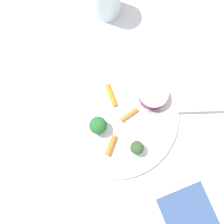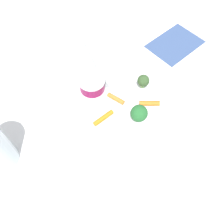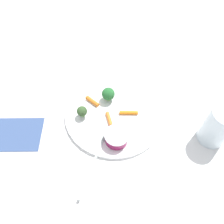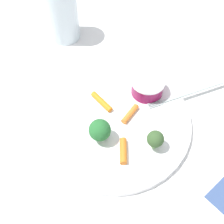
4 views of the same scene
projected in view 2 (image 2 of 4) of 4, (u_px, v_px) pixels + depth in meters
ground_plane at (119, 114)px, 0.59m from camera, size 2.40×2.40×0.00m
plate at (119, 113)px, 0.58m from camera, size 0.30×0.30×0.01m
sauce_cup at (92, 84)px, 0.60m from camera, size 0.07×0.07×0.03m
broccoli_floret_0 at (139, 113)px, 0.54m from camera, size 0.04×0.04×0.05m
broccoli_floret_1 at (143, 81)px, 0.60m from camera, size 0.03×0.03×0.04m
carrot_stick_0 at (103, 118)px, 0.56m from camera, size 0.05×0.01×0.01m
carrot_stick_1 at (116, 99)px, 0.59m from camera, size 0.03×0.05×0.01m
carrot_stick_2 at (149, 103)px, 0.58m from camera, size 0.05×0.04×0.01m
fork at (95, 62)px, 0.66m from camera, size 0.06×0.19×0.00m
napkin at (175, 44)px, 0.71m from camera, size 0.16×0.12×0.00m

